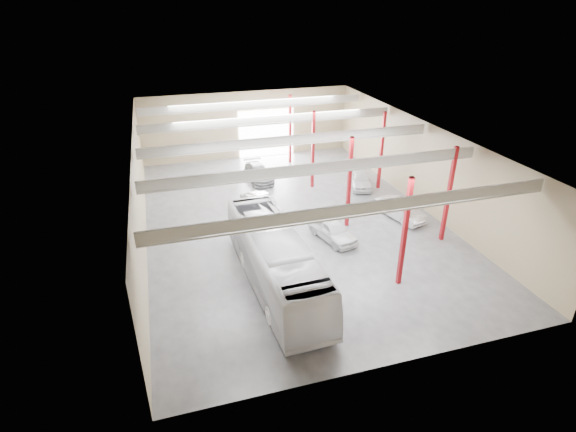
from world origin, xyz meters
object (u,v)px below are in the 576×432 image
car_row_b (262,206)px  black_sedan (306,278)px  coach_bus (275,260)px  car_right_far (360,179)px  car_right_near (400,209)px  car_row_a (333,230)px  car_row_c (259,173)px

car_row_b → black_sedan: bearing=-104.2°
coach_bus → black_sedan: coach_bus is taller
car_right_far → car_right_near: bearing=-72.4°
coach_bus → car_right_far: (11.49, 12.72, -1.05)m
car_row_a → car_row_c: (-2.45, 12.74, -0.02)m
car_row_c → coach_bus: bearing=-102.0°
coach_bus → car_right_near: size_ratio=2.87×
car_row_c → car_right_far: (8.51, -4.28, 0.02)m
black_sedan → car_right_near: size_ratio=1.18×
car_right_near → car_right_far: bearing=78.9°
black_sedan → car_row_a: 6.44m
car_row_a → car_right_far: (6.06, 8.47, -0.00)m
car_row_b → coach_bus: bearing=-113.8°
coach_bus → car_row_b: 9.67m
car_row_b → car_row_a: bearing=-68.0°
car_row_c → car_right_near: (8.82, -11.05, 0.02)m
car_right_far → car_row_a: bearing=-110.6°
coach_bus → car_row_a: size_ratio=2.96×
black_sedan → car_right_far: bearing=54.0°
coach_bus → car_row_a: (5.43, 4.26, -1.05)m
car_right_near → car_right_far: car_right_far is taller
black_sedan → car_row_a: bearing=53.6°
car_row_a → black_sedan: bearing=-141.0°
black_sedan → car_row_b: 10.44m
black_sedan → car_right_far: car_right_far is taller
coach_bus → car_row_a: coach_bus is taller
car_right_near → car_row_c: bearing=114.9°
car_row_a → car_row_b: 6.55m
coach_bus → car_row_a: 6.98m
black_sedan → car_right_near: (10.17, 6.89, 0.00)m
car_row_c → car_right_near: size_ratio=1.11×
black_sedan → car_row_b: size_ratio=1.09×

